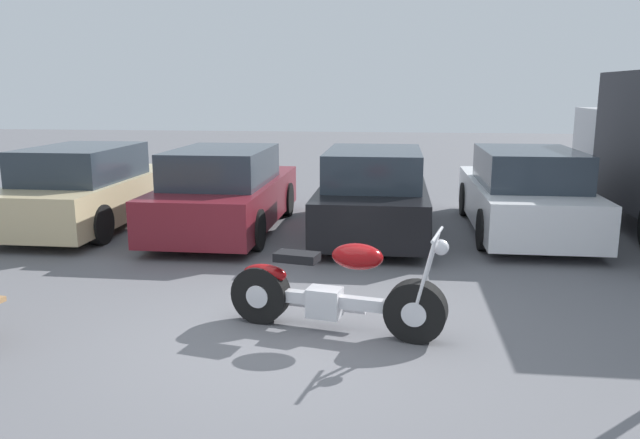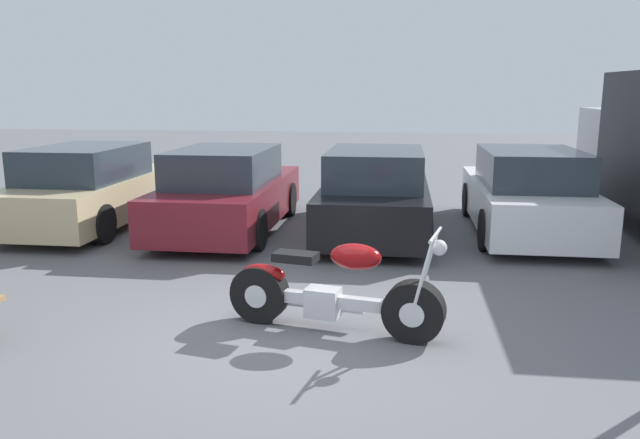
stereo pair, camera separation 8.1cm
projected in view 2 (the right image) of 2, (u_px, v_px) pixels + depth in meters
name	position (u px, v px, depth m)	size (l,w,h in m)	color
ground_plane	(283.00, 339.00, 6.16)	(60.00, 60.00, 0.00)	slate
motorcycle	(331.00, 292.00, 6.29)	(2.24, 0.88, 1.10)	black
parked_car_champagne	(92.00, 188.00, 11.14)	(1.80, 4.35, 1.44)	#C6B284
parked_car_maroon	(228.00, 192.00, 10.73)	(1.80, 4.35, 1.44)	maroon
parked_car_black	(376.00, 194.00, 10.53)	(1.80, 4.35, 1.44)	black
parked_car_white	(527.00, 194.00, 10.51)	(1.80, 4.35, 1.44)	white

